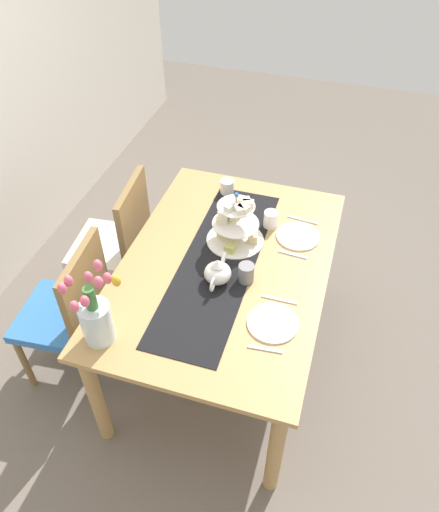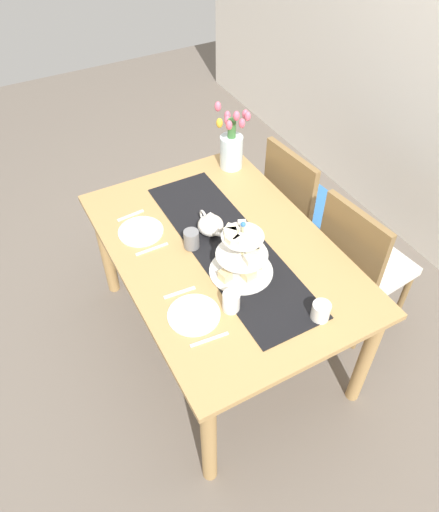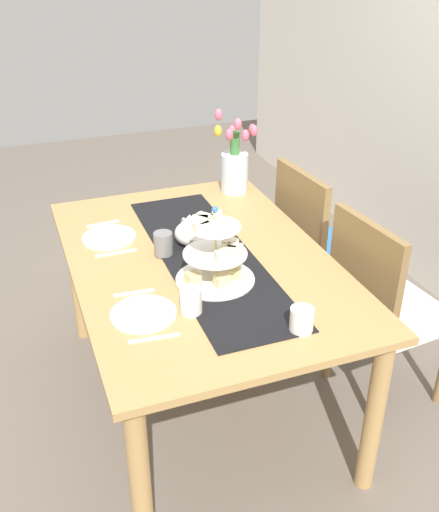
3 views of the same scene
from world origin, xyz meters
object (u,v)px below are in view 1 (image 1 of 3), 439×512
(dinner_plate_right, at_px, (298,236))
(fork_right, at_px, (293,254))
(chair_left, at_px, (71,309))
(mug_grey, at_px, (246,273))
(knife_right, at_px, (303,220))
(tiered_cake_stand, at_px, (235,225))
(mug_white_text, at_px, (271,219))
(knife_left, at_px, (279,300))
(dining_table, at_px, (225,278))
(chair_right, at_px, (119,240))
(fork_left, at_px, (265,349))
(dinner_plate_left, at_px, (273,323))
(cream_jug, at_px, (227,187))
(teapot, at_px, (218,272))
(tulip_vase, at_px, (95,316))

(dinner_plate_right, height_order, fork_right, dinner_plate_right)
(chair_left, height_order, fork_right, chair_left)
(mug_grey, bearing_deg, knife_right, -18.75)
(tiered_cake_stand, distance_m, mug_white_text, 0.23)
(mug_grey, bearing_deg, knife_left, -112.65)
(dining_table, xyz_separation_m, chair_right, (0.24, 0.73, -0.13))
(chair_left, distance_m, knife_right, 1.32)
(chair_right, bearing_deg, knife_left, -110.80)
(fork_left, height_order, mug_white_text, mug_white_text)
(chair_right, distance_m, mug_white_text, 0.93)
(knife_left, xyz_separation_m, mug_grey, (0.08, 0.18, 0.05))
(dining_table, relative_size, dinner_plate_left, 6.49)
(cream_jug, bearing_deg, teapot, -167.08)
(dining_table, distance_m, chair_left, 0.81)
(knife_left, bearing_deg, tiered_cake_stand, 42.49)
(chair_left, bearing_deg, mug_white_text, -52.51)
(chair_left, height_order, tiered_cake_stand, tiered_cake_stand)
(dinner_plate_right, height_order, mug_white_text, mug_white_text)
(mug_grey, relative_size, mug_white_text, 1.00)
(dining_table, bearing_deg, dinner_plate_left, -134.29)
(dinner_plate_right, relative_size, mug_white_text, 2.42)
(cream_jug, relative_size, knife_left, 0.50)
(knife_left, xyz_separation_m, dinner_plate_right, (0.46, 0.00, 0.00))
(teapot, height_order, mug_grey, teapot)
(teapot, height_order, knife_right, teapot)
(chair_right, bearing_deg, dinner_plate_left, -117.43)
(dinner_plate_right, xyz_separation_m, fork_right, (-0.14, 0.00, -0.00))
(chair_right, bearing_deg, mug_grey, -110.41)
(fork_right, bearing_deg, dining_table, 117.74)
(tiered_cake_stand, height_order, cream_jug, tiered_cake_stand)
(fork_left, distance_m, mug_grey, 0.41)
(dining_table, xyz_separation_m, fork_left, (-0.45, -0.31, 0.10))
(chair_left, distance_m, cream_jug, 1.10)
(knife_right, relative_size, mug_grey, 1.79)
(tulip_vase, height_order, mug_grey, tulip_vase)
(tulip_vase, relative_size, knife_left, 2.47)
(teapot, xyz_separation_m, mug_white_text, (0.48, -0.15, -0.01))
(chair_right, height_order, fork_right, chair_right)
(fork_right, bearing_deg, fork_left, 180.00)
(chair_left, xyz_separation_m, teapot, (0.20, -0.73, 0.30))
(dining_table, relative_size, teapot, 6.26)
(chair_left, xyz_separation_m, knife_left, (0.17, -1.04, 0.24))
(chair_right, xyz_separation_m, knife_right, (0.21, -1.04, 0.24))
(knife_right, relative_size, mug_white_text, 1.79)
(fork_left, bearing_deg, knife_left, 0.00)
(chair_right, xyz_separation_m, tiered_cake_stand, (-0.06, -0.73, 0.34))
(chair_right, bearing_deg, tulip_vase, -157.10)
(mug_white_text, bearing_deg, knife_left, -162.48)
(tulip_vase, xyz_separation_m, mug_white_text, (0.94, -0.53, -0.09))
(fork_right, distance_m, mug_grey, 0.31)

